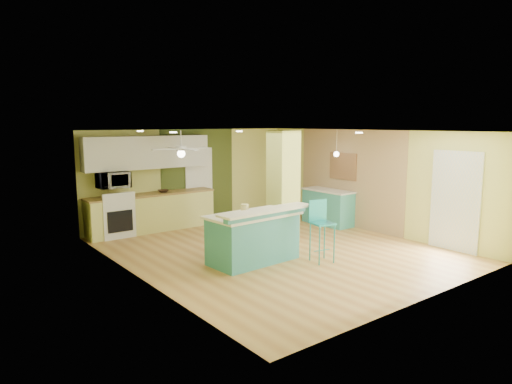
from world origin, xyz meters
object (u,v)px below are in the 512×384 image
at_px(bar_stool, 320,221).
at_px(fruit_bowl, 163,191).
at_px(side_counter, 328,207).
at_px(peninsula, 254,236).
at_px(canister, 245,208).

height_order(bar_stool, fruit_bowl, bar_stool).
bearing_deg(bar_stool, side_counter, 53.12).
height_order(peninsula, canister, canister).
height_order(peninsula, fruit_bowl, peninsula).
relative_size(peninsula, canister, 13.10).
bearing_deg(fruit_bowl, canister, -88.37).
bearing_deg(peninsula, bar_stool, -37.94).
relative_size(fruit_bowl, canister, 1.70).
bearing_deg(side_counter, fruit_bowl, 149.84).
height_order(peninsula, bar_stool, bar_stool).
xyz_separation_m(bar_stool, fruit_bowl, (-1.19, 4.31, 0.17)).
distance_m(peninsula, bar_stool, 1.32).
relative_size(side_counter, fruit_bowl, 5.38).
bearing_deg(peninsula, side_counter, 18.65).
height_order(fruit_bowl, canister, canister).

